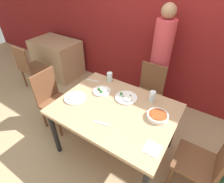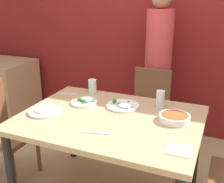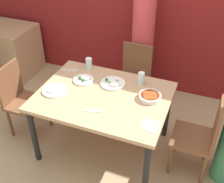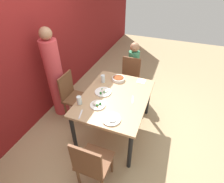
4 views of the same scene
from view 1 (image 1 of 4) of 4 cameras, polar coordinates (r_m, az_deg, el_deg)
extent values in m
plane|color=tan|center=(2.52, 0.82, -17.87)|extent=(10.00, 10.00, 0.00)
cube|color=maroon|center=(2.88, 17.86, 20.98)|extent=(10.00, 0.06, 2.70)
cube|color=tan|center=(1.98, 1.01, -5.74)|extent=(1.33, 1.00, 0.04)
cylinder|color=black|center=(2.33, -18.20, -12.78)|extent=(0.06, 0.06, 0.70)
cylinder|color=black|center=(2.76, -4.79, -1.58)|extent=(0.06, 0.06, 0.70)
cylinder|color=black|center=(2.40, 19.35, -11.33)|extent=(0.06, 0.06, 0.70)
cube|color=brown|center=(2.69, 11.02, -1.69)|extent=(0.40, 0.40, 0.04)
cube|color=brown|center=(2.69, 13.23, 4.43)|extent=(0.38, 0.03, 0.45)
cylinder|color=brown|center=(2.76, 5.97, -5.87)|extent=(0.04, 0.04, 0.39)
cylinder|color=brown|center=(2.67, 12.26, -8.39)|extent=(0.04, 0.04, 0.39)
cylinder|color=brown|center=(2.99, 8.97, -2.23)|extent=(0.04, 0.04, 0.39)
cylinder|color=brown|center=(2.91, 14.81, -4.43)|extent=(0.04, 0.04, 0.39)
cube|color=brown|center=(2.10, 25.44, -19.99)|extent=(0.40, 0.40, 0.04)
cube|color=brown|center=(1.94, 32.80, -17.51)|extent=(0.03, 0.38, 0.45)
cylinder|color=brown|center=(2.37, 20.90, -18.61)|extent=(0.04, 0.04, 0.39)
cylinder|color=brown|center=(2.18, 18.30, -25.00)|extent=(0.04, 0.04, 0.39)
cylinder|color=brown|center=(2.39, 28.89, -21.18)|extent=(0.04, 0.04, 0.39)
cube|color=brown|center=(2.64, -17.43, -3.79)|extent=(0.40, 0.40, 0.04)
cube|color=brown|center=(2.62, -21.09, 1.77)|extent=(0.03, 0.38, 0.45)
cylinder|color=brown|center=(2.61, -16.77, -10.70)|extent=(0.04, 0.04, 0.39)
cylinder|color=brown|center=(2.76, -11.81, -6.66)|extent=(0.04, 0.04, 0.39)
cylinder|color=brown|center=(2.82, -21.34, -7.68)|extent=(0.04, 0.04, 0.39)
cylinder|color=brown|center=(2.95, -16.50, -4.10)|extent=(0.04, 0.04, 0.39)
cylinder|color=#C63D42|center=(2.82, 14.95, 7.37)|extent=(0.28, 0.28, 1.46)
sphere|color=#9E7051|center=(2.54, 18.10, 23.78)|extent=(0.20, 0.20, 0.20)
cylinder|color=white|center=(1.90, 14.66, -7.79)|extent=(0.22, 0.22, 0.05)
cylinder|color=#BC5123|center=(1.88, 14.76, -7.33)|extent=(0.19, 0.19, 0.01)
cylinder|color=white|center=(2.20, -3.38, 0.12)|extent=(0.22, 0.22, 0.02)
ellipsoid|color=white|center=(2.19, -2.64, 0.82)|extent=(0.11, 0.11, 0.03)
sphere|color=#2D702D|center=(2.15, -3.59, 0.04)|extent=(0.04, 0.04, 0.04)
cone|color=orange|center=(2.19, -4.65, 0.81)|extent=(0.02, 0.02, 0.03)
sphere|color=#2D702D|center=(2.19, -4.30, 0.88)|extent=(0.04, 0.04, 0.04)
cylinder|color=white|center=(2.13, -12.01, -2.04)|extent=(0.26, 0.26, 0.02)
ellipsoid|color=white|center=(2.12, -12.76, -1.71)|extent=(0.12, 0.12, 0.02)
cone|color=orange|center=(2.09, -12.38, -2.13)|extent=(0.02, 0.02, 0.03)
cone|color=orange|center=(2.10, -13.44, -2.17)|extent=(0.02, 0.02, 0.03)
cylinder|color=white|center=(2.10, 4.65, -2.01)|extent=(0.26, 0.26, 0.02)
ellipsoid|color=white|center=(2.05, 5.07, -2.20)|extent=(0.11, 0.11, 0.03)
sphere|color=#2D702D|center=(2.07, 3.71, -1.71)|extent=(0.03, 0.03, 0.03)
cone|color=orange|center=(2.06, 4.03, -1.90)|extent=(0.02, 0.02, 0.03)
sphere|color=#2D702D|center=(2.09, 6.01, -1.41)|extent=(0.03, 0.03, 0.03)
sphere|color=#2D702D|center=(2.11, 3.02, -0.65)|extent=(0.04, 0.04, 0.04)
cylinder|color=silver|center=(2.07, 13.04, -1.58)|extent=(0.07, 0.07, 0.13)
cylinder|color=silver|center=(2.37, -0.76, 4.80)|extent=(0.07, 0.07, 0.13)
cube|color=white|center=(1.64, 12.99, -17.77)|extent=(0.14, 0.14, 0.01)
cube|color=silver|center=(1.80, -3.39, -10.32)|extent=(0.18, 0.06, 0.01)
cube|color=silver|center=(2.42, -6.22, 3.60)|extent=(0.18, 0.06, 0.01)
cube|color=tan|center=(4.03, -17.41, 10.47)|extent=(0.98, 0.64, 0.76)
cube|color=brown|center=(3.72, -24.18, 7.17)|extent=(0.40, 0.40, 0.04)
cube|color=brown|center=(3.53, -27.51, 9.21)|extent=(0.38, 0.03, 0.45)
cylinder|color=brown|center=(3.77, -19.94, 4.84)|extent=(0.04, 0.04, 0.39)
cylinder|color=brown|center=(4.01, -22.96, 6.10)|extent=(0.04, 0.04, 0.39)
cylinder|color=brown|center=(3.62, -23.83, 2.42)|extent=(0.04, 0.04, 0.39)
cylinder|color=brown|center=(3.88, -26.71, 3.86)|extent=(0.04, 0.04, 0.39)
camera|label=2|loc=(0.68, -102.22, -63.90)|focal=45.00mm
camera|label=3|loc=(0.94, -158.15, -11.07)|focal=45.00mm
camera|label=4|loc=(2.85, -56.42, 30.55)|focal=28.00mm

